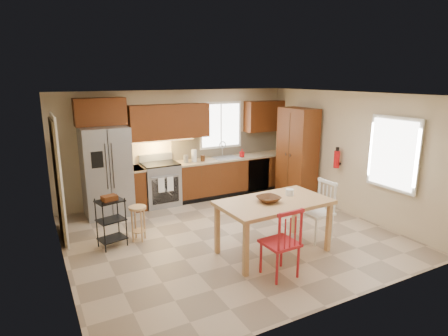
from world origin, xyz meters
name	(u,v)px	position (x,y,z in m)	size (l,w,h in m)	color
floor	(230,235)	(0.00, 0.00, 0.00)	(5.50, 5.50, 0.00)	tan
ceiling	(231,94)	(0.00, 0.00, 2.50)	(5.50, 5.00, 0.02)	silver
wall_back	(178,145)	(0.00, 2.50, 1.25)	(5.50, 0.02, 2.50)	#CCB793
wall_front	(335,213)	(0.00, -2.50, 1.25)	(5.50, 0.02, 2.50)	#CCB793
wall_left	(58,190)	(-2.75, 0.00, 1.25)	(0.02, 5.00, 2.50)	#CCB793
wall_right	(347,153)	(2.75, 0.00, 1.25)	(0.02, 5.00, 2.50)	#CCB793
refrigerator	(107,172)	(-1.70, 2.12, 0.91)	(0.92, 0.75, 1.82)	gray
range_stove	(161,185)	(-0.55, 2.19, 0.46)	(0.76, 0.63, 0.92)	gray
base_cabinet_narrow	(136,188)	(-1.10, 2.20, 0.45)	(0.30, 0.60, 0.90)	#5A2C10
base_cabinet_run	(233,175)	(1.29, 2.20, 0.45)	(2.92, 0.60, 0.90)	#5A2C10
dishwasher	(259,175)	(1.85, 1.91, 0.45)	(0.60, 0.02, 0.78)	black
backsplash	(227,144)	(1.29, 2.48, 1.18)	(2.92, 0.03, 0.55)	#C5B594
upper_over_fridge	(100,112)	(-1.70, 2.33, 2.10)	(1.00, 0.35, 0.55)	#56240E
upper_left_block	(169,122)	(-0.25, 2.33, 1.83)	(1.80, 0.35, 0.75)	#56240E
upper_right_block	(264,116)	(2.25, 2.33, 1.83)	(1.00, 0.35, 0.75)	#56240E
window_back	(221,125)	(1.10, 2.48, 1.65)	(1.12, 0.04, 1.12)	white
sink	(226,159)	(1.10, 2.20, 0.86)	(0.62, 0.46, 0.16)	gray
undercab_glow	(157,141)	(-0.55, 2.30, 1.43)	(1.60, 0.30, 0.01)	#FFBF66
soap_bottle	(242,153)	(1.48, 2.10, 1.00)	(0.09, 0.09, 0.19)	#AA0B0E
paper_towel	(194,156)	(0.25, 2.15, 1.04)	(0.12, 0.12, 0.28)	white
canister_steel	(186,159)	(0.05, 2.15, 0.99)	(0.11, 0.11, 0.18)	gray
canister_wood	(203,158)	(0.45, 2.12, 0.97)	(0.10, 0.10, 0.14)	#4E2A15
pantry	(297,154)	(2.43, 1.20, 1.05)	(0.50, 0.95, 2.10)	#5A2C10
fire_extinguisher	(337,159)	(2.63, 0.15, 1.10)	(0.12, 0.12, 0.36)	#AA0B0E
window_right	(393,154)	(2.68, -1.15, 1.45)	(0.04, 1.02, 1.32)	white
doorway	(57,181)	(-2.67, 1.30, 1.05)	(0.04, 0.95, 2.10)	#8C7A59
dining_table	(273,227)	(0.29, -0.91, 0.43)	(1.76, 0.99, 0.86)	tan
chair_red	(280,242)	(-0.06, -1.56, 0.52)	(0.48, 0.48, 1.04)	#B01B22
chair_white	(317,211)	(1.24, -0.86, 0.52)	(0.48, 0.48, 1.04)	white
table_bowl	(268,202)	(0.18, -0.91, 0.87)	(0.36, 0.36, 0.09)	#4E2A15
table_jar	(290,194)	(0.68, -0.80, 0.90)	(0.15, 0.15, 0.17)	white
bar_stool	(138,223)	(-1.51, 0.56, 0.31)	(0.30, 0.30, 0.62)	tan
utility_cart	(111,223)	(-1.97, 0.52, 0.42)	(0.42, 0.33, 0.85)	black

